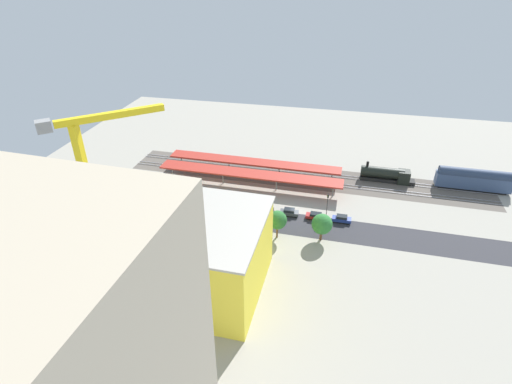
% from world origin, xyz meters
% --- Properties ---
extents(ground_plane, '(160.35, 160.35, 0.00)m').
position_xyz_m(ground_plane, '(0.00, 0.00, 0.00)').
color(ground_plane, '#9E998C').
rests_on(ground_plane, ground).
extents(rail_bed, '(100.49, 15.48, 0.01)m').
position_xyz_m(rail_bed, '(0.00, -19.43, 0.00)').
color(rail_bed, '#5B544C').
rests_on(rail_bed, ground).
extents(street_asphalt, '(100.40, 11.26, 0.01)m').
position_xyz_m(street_asphalt, '(0.00, 4.14, 0.00)').
color(street_asphalt, '#2D2D33').
rests_on(street_asphalt, ground).
extents(track_rails, '(100.20, 9.05, 0.12)m').
position_xyz_m(track_rails, '(0.00, -19.43, 0.18)').
color(track_rails, '#9E9EA8').
rests_on(track_rails, ground).
extents(platform_canopy_near, '(49.59, 6.13, 4.10)m').
position_xyz_m(platform_canopy_near, '(14.16, -10.93, 3.87)').
color(platform_canopy_near, '#A82D23').
rests_on(platform_canopy_near, ground).
extents(platform_canopy_far, '(48.84, 5.60, 4.15)m').
position_xyz_m(platform_canopy_far, '(14.53, -18.00, 3.90)').
color(platform_canopy_far, '#A82D23').
rests_on(platform_canopy_far, ground).
extents(locomotive, '(14.58, 3.36, 5.37)m').
position_xyz_m(locomotive, '(-22.31, -22.04, 1.92)').
color(locomotive, black).
rests_on(locomotive, ground).
extents(passenger_coach, '(18.68, 3.48, 6.00)m').
position_xyz_m(passenger_coach, '(-44.00, -22.04, 3.14)').
color(passenger_coach, black).
rests_on(passenger_coach, ground).
extents(parked_car_0, '(4.41, 1.83, 1.70)m').
position_xyz_m(parked_car_0, '(-10.78, 0.85, 0.75)').
color(parked_car_0, black).
rests_on(parked_car_0, ground).
extents(parked_car_1, '(4.74, 2.01, 1.56)m').
position_xyz_m(parked_car_1, '(-4.77, 0.91, 0.69)').
color(parked_car_1, black).
rests_on(parked_car_1, ground).
extents(parked_car_2, '(4.44, 1.98, 1.72)m').
position_xyz_m(parked_car_2, '(1.59, 0.66, 0.76)').
color(parked_car_2, black).
rests_on(parked_car_2, ground).
extents(parked_car_3, '(4.52, 1.99, 1.81)m').
position_xyz_m(parked_car_3, '(7.69, 0.93, 0.81)').
color(parked_car_3, black).
rests_on(parked_car_3, ground).
extents(parked_car_4, '(4.39, 1.78, 1.70)m').
position_xyz_m(parked_car_4, '(13.89, 0.97, 0.76)').
color(parked_car_4, black).
rests_on(parked_car_4, ground).
extents(construction_building, '(30.42, 22.20, 14.33)m').
position_xyz_m(construction_building, '(17.92, 27.70, 7.17)').
color(construction_building, yellow).
rests_on(construction_building, ground).
extents(construction_roof_slab, '(31.03, 22.81, 0.40)m').
position_xyz_m(construction_roof_slab, '(17.92, 27.70, 14.53)').
color(construction_roof_slab, '#ADA89E').
rests_on(construction_roof_slab, construction_building).
extents(tower_crane, '(17.45, 15.90, 29.87)m').
position_xyz_m(tower_crane, '(36.43, 22.33, 17.28)').
color(tower_crane, gray).
rests_on(tower_crane, ground).
extents(box_truck_0, '(9.85, 2.71, 3.52)m').
position_xyz_m(box_truck_0, '(15.46, 12.09, 1.73)').
color(box_truck_0, black).
rests_on(box_truck_0, ground).
extents(street_tree_0, '(4.50, 4.50, 6.37)m').
position_xyz_m(street_tree_0, '(-6.55, 8.84, 4.10)').
color(street_tree_0, brown).
rests_on(street_tree_0, ground).
extents(street_tree_1, '(4.13, 4.13, 6.63)m').
position_xyz_m(street_tree_1, '(2.95, 9.99, 4.54)').
color(street_tree_1, brown).
rests_on(street_tree_1, ground).
extents(street_tree_2, '(4.26, 4.26, 7.18)m').
position_xyz_m(street_tree_2, '(29.03, 8.85, 5.02)').
color(street_tree_2, brown).
rests_on(street_tree_2, ground).
extents(street_tree_3, '(5.54, 5.54, 8.44)m').
position_xyz_m(street_tree_3, '(8.28, 9.21, 5.65)').
color(street_tree_3, brown).
rests_on(street_tree_3, ground).
extents(traffic_light, '(0.50, 0.36, 6.17)m').
position_xyz_m(traffic_light, '(-7.12, -0.64, 4.12)').
color(traffic_light, '#333333').
rests_on(traffic_light, ground).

